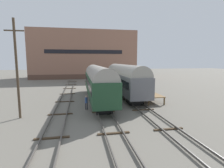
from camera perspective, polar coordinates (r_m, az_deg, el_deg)
ground_plane at (r=22.95m, az=-3.79°, el=-7.07°), size 200.00×200.00×0.00m
track_left at (r=22.88m, az=-15.74°, el=-7.02°), size 2.60×60.00×0.26m
track_middle at (r=22.92m, az=-3.79°, el=-6.72°), size 2.60×60.00×0.26m
track_right at (r=23.91m, az=7.62°, el=-6.17°), size 2.60×60.00×0.26m
train_car_green at (r=25.51m, az=-4.68°, el=1.02°), size 2.94×18.13×5.08m
train_car_grey at (r=29.03m, az=4.11°, el=1.92°), size 3.08×17.21×5.20m
station_platform at (r=28.13m, az=10.19°, el=-2.42°), size 2.49×10.12×1.07m
bench at (r=26.78m, az=11.17°, el=-1.68°), size 1.40×0.40×0.91m
person_worker at (r=21.12m, az=-8.39°, el=-5.56°), size 0.32×0.32×1.71m
utility_pole at (r=19.60m, az=-28.66°, el=4.59°), size 1.80×0.24×9.85m
warehouse_building at (r=62.19m, az=-9.08°, el=9.37°), size 34.38×12.21×15.68m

